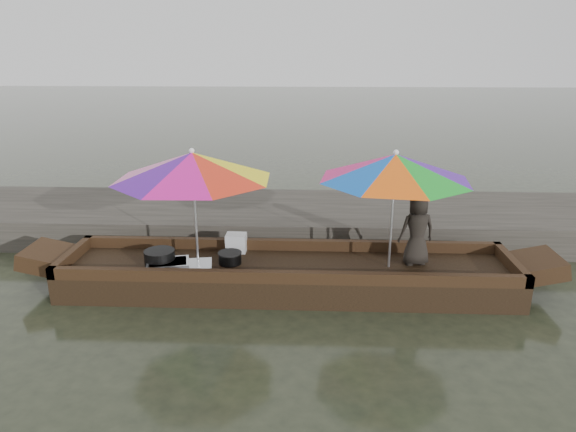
{
  "coord_description": "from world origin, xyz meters",
  "views": [
    {
      "loc": [
        0.27,
        -6.26,
        3.06
      ],
      "look_at": [
        0.0,
        0.1,
        1.0
      ],
      "focal_mm": 32.0,
      "sensor_mm": 36.0,
      "label": 1
    }
  ],
  "objects_px": {
    "tray_crayfish": "(168,265)",
    "umbrella_stern": "(392,210)",
    "tray_scallop": "(191,266)",
    "charcoal_grill": "(230,258)",
    "vendor": "(417,230)",
    "supply_bag": "(236,243)",
    "cooking_pot": "(160,258)",
    "umbrella_bow": "(195,208)",
    "boat_hull": "(288,277)"
  },
  "relations": [
    {
      "from": "tray_crayfish",
      "to": "umbrella_stern",
      "type": "bearing_deg",
      "value": 3.29
    },
    {
      "from": "tray_scallop",
      "to": "charcoal_grill",
      "type": "bearing_deg",
      "value": 19.36
    },
    {
      "from": "tray_scallop",
      "to": "vendor",
      "type": "bearing_deg",
      "value": 5.1
    },
    {
      "from": "tray_scallop",
      "to": "supply_bag",
      "type": "bearing_deg",
      "value": 49.38
    },
    {
      "from": "cooking_pot",
      "to": "tray_crayfish",
      "type": "distance_m",
      "value": 0.16
    },
    {
      "from": "tray_scallop",
      "to": "umbrella_stern",
      "type": "height_order",
      "value": "umbrella_stern"
    },
    {
      "from": "charcoal_grill",
      "to": "umbrella_stern",
      "type": "distance_m",
      "value": 2.22
    },
    {
      "from": "tray_scallop",
      "to": "vendor",
      "type": "xyz_separation_m",
      "value": [
        2.95,
        0.26,
        0.45
      ]
    },
    {
      "from": "umbrella_bow",
      "to": "boat_hull",
      "type": "bearing_deg",
      "value": 0.0
    },
    {
      "from": "tray_crayfish",
      "to": "charcoal_grill",
      "type": "height_order",
      "value": "charcoal_grill"
    },
    {
      "from": "charcoal_grill",
      "to": "umbrella_bow",
      "type": "bearing_deg",
      "value": -177.19
    },
    {
      "from": "supply_bag",
      "to": "umbrella_stern",
      "type": "height_order",
      "value": "umbrella_stern"
    },
    {
      "from": "supply_bag",
      "to": "umbrella_stern",
      "type": "distance_m",
      "value": 2.22
    },
    {
      "from": "supply_bag",
      "to": "umbrella_bow",
      "type": "distance_m",
      "value": 0.91
    },
    {
      "from": "supply_bag",
      "to": "umbrella_bow",
      "type": "bearing_deg",
      "value": -135.17
    },
    {
      "from": "charcoal_grill",
      "to": "supply_bag",
      "type": "height_order",
      "value": "supply_bag"
    },
    {
      "from": "cooking_pot",
      "to": "tray_crayfish",
      "type": "xyz_separation_m",
      "value": [
        0.13,
        -0.08,
        -0.06
      ]
    },
    {
      "from": "supply_bag",
      "to": "umbrella_bow",
      "type": "relative_size",
      "value": 0.14
    },
    {
      "from": "charcoal_grill",
      "to": "umbrella_stern",
      "type": "xyz_separation_m",
      "value": [
        2.1,
        -0.02,
        0.7
      ]
    },
    {
      "from": "tray_crayfish",
      "to": "umbrella_bow",
      "type": "distance_m",
      "value": 0.83
    },
    {
      "from": "boat_hull",
      "to": "tray_crayfish",
      "type": "relative_size",
      "value": 11.02
    },
    {
      "from": "charcoal_grill",
      "to": "tray_crayfish",
      "type": "bearing_deg",
      "value": -166.64
    },
    {
      "from": "tray_scallop",
      "to": "supply_bag",
      "type": "relative_size",
      "value": 1.92
    },
    {
      "from": "charcoal_grill",
      "to": "vendor",
      "type": "distance_m",
      "value": 2.49
    },
    {
      "from": "tray_crayfish",
      "to": "supply_bag",
      "type": "distance_m",
      "value": 1.02
    },
    {
      "from": "charcoal_grill",
      "to": "vendor",
      "type": "relative_size",
      "value": 0.31
    },
    {
      "from": "tray_scallop",
      "to": "umbrella_stern",
      "type": "bearing_deg",
      "value": 3.34
    },
    {
      "from": "cooking_pot",
      "to": "umbrella_stern",
      "type": "distance_m",
      "value": 3.09
    },
    {
      "from": "tray_crayfish",
      "to": "vendor",
      "type": "bearing_deg",
      "value": 4.9
    },
    {
      "from": "boat_hull",
      "to": "cooking_pot",
      "type": "distance_m",
      "value": 1.71
    },
    {
      "from": "boat_hull",
      "to": "umbrella_bow",
      "type": "relative_size",
      "value": 2.88
    },
    {
      "from": "supply_bag",
      "to": "boat_hull",
      "type": "bearing_deg",
      "value": -31.14
    },
    {
      "from": "tray_scallop",
      "to": "charcoal_grill",
      "type": "height_order",
      "value": "charcoal_grill"
    },
    {
      "from": "vendor",
      "to": "umbrella_bow",
      "type": "xyz_separation_m",
      "value": [
        -2.88,
        -0.11,
        0.29
      ]
    },
    {
      "from": "tray_scallop",
      "to": "charcoal_grill",
      "type": "xyz_separation_m",
      "value": [
        0.49,
        0.17,
        0.04
      ]
    },
    {
      "from": "supply_bag",
      "to": "umbrella_bow",
      "type": "xyz_separation_m",
      "value": [
        -0.45,
        -0.45,
        0.65
      ]
    },
    {
      "from": "boat_hull",
      "to": "supply_bag",
      "type": "bearing_deg",
      "value": 148.86
    },
    {
      "from": "tray_crayfish",
      "to": "vendor",
      "type": "height_order",
      "value": "vendor"
    },
    {
      "from": "tray_scallop",
      "to": "umbrella_bow",
      "type": "bearing_deg",
      "value": 67.41
    },
    {
      "from": "charcoal_grill",
      "to": "cooking_pot",
      "type": "bearing_deg",
      "value": -173.14
    },
    {
      "from": "tray_crayfish",
      "to": "supply_bag",
      "type": "height_order",
      "value": "supply_bag"
    },
    {
      "from": "boat_hull",
      "to": "vendor",
      "type": "distance_m",
      "value": 1.81
    },
    {
      "from": "boat_hull",
      "to": "vendor",
      "type": "height_order",
      "value": "vendor"
    },
    {
      "from": "cooking_pot",
      "to": "tray_crayfish",
      "type": "bearing_deg",
      "value": -31.19
    },
    {
      "from": "tray_crayfish",
      "to": "umbrella_bow",
      "type": "relative_size",
      "value": 0.26
    },
    {
      "from": "supply_bag",
      "to": "umbrella_stern",
      "type": "bearing_deg",
      "value": -12.24
    },
    {
      "from": "umbrella_stern",
      "to": "umbrella_bow",
      "type": "bearing_deg",
      "value": 180.0
    },
    {
      "from": "charcoal_grill",
      "to": "supply_bag",
      "type": "relative_size",
      "value": 1.07
    },
    {
      "from": "boat_hull",
      "to": "tray_crayfish",
      "type": "height_order",
      "value": "tray_crayfish"
    },
    {
      "from": "tray_scallop",
      "to": "supply_bag",
      "type": "xyz_separation_m",
      "value": [
        0.52,
        0.6,
        0.1
      ]
    }
  ]
}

